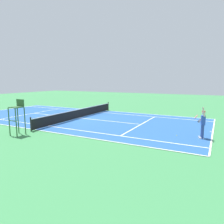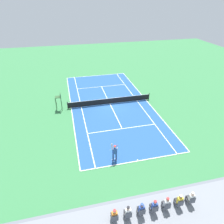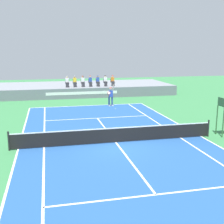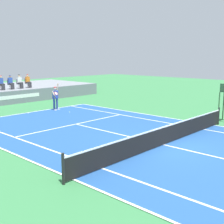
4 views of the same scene
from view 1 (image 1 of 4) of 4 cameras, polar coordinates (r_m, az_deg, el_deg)
ground_plane at (r=20.68m, az=-8.94°, el=-1.71°), size 80.00×80.00×0.00m
court at (r=20.68m, az=-8.94°, el=-1.68°), size 11.08×23.88×0.03m
net at (r=20.59m, az=-8.97°, el=-0.28°), size 11.98×0.10×1.07m
tennis_player at (r=14.46m, az=23.72°, el=-2.91°), size 0.75×0.73×2.08m
tennis_ball at (r=14.72m, az=17.43°, el=-6.20°), size 0.07×0.07×0.07m
umpire_chair at (r=15.45m, az=-24.66°, el=-0.14°), size 0.77×0.77×2.44m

